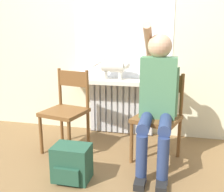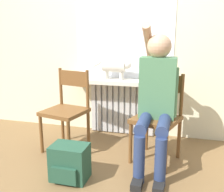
{
  "view_description": "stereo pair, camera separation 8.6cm",
  "coord_description": "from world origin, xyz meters",
  "px_view_note": "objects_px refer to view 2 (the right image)",
  "views": [
    {
      "loc": [
        0.63,
        -2.0,
        1.27
      ],
      "look_at": [
        0.0,
        0.65,
        0.61
      ],
      "focal_mm": 42.0,
      "sensor_mm": 36.0,
      "label": 1
    },
    {
      "loc": [
        0.71,
        -1.98,
        1.27
      ],
      "look_at": [
        0.0,
        0.65,
        0.61
      ],
      "focal_mm": 42.0,
      "sensor_mm": 36.0,
      "label": 2
    }
  ],
  "objects_px": {
    "chair_right": "(158,116)",
    "backpack": "(70,163)",
    "chair_left": "(67,109)",
    "cat": "(115,67)",
    "person": "(157,94)"
  },
  "relations": [
    {
      "from": "chair_right",
      "to": "backpack",
      "type": "distance_m",
      "value": 0.96
    },
    {
      "from": "chair_left",
      "to": "cat",
      "type": "height_order",
      "value": "cat"
    },
    {
      "from": "chair_left",
      "to": "person",
      "type": "xyz_separation_m",
      "value": [
        0.97,
        -0.11,
        0.25
      ]
    },
    {
      "from": "person",
      "to": "cat",
      "type": "relative_size",
      "value": 2.81
    },
    {
      "from": "chair_left",
      "to": "backpack",
      "type": "distance_m",
      "value": 0.72
    },
    {
      "from": "chair_right",
      "to": "person",
      "type": "bearing_deg",
      "value": -78.47
    },
    {
      "from": "chair_left",
      "to": "chair_right",
      "type": "bearing_deg",
      "value": 12.42
    },
    {
      "from": "chair_left",
      "to": "backpack",
      "type": "relative_size",
      "value": 2.76
    },
    {
      "from": "chair_right",
      "to": "cat",
      "type": "distance_m",
      "value": 0.87
    },
    {
      "from": "chair_left",
      "to": "chair_right",
      "type": "distance_m",
      "value": 0.99
    },
    {
      "from": "cat",
      "to": "backpack",
      "type": "distance_m",
      "value": 1.32
    },
    {
      "from": "chair_left",
      "to": "backpack",
      "type": "xyz_separation_m",
      "value": [
        0.29,
        -0.59,
        -0.3
      ]
    },
    {
      "from": "cat",
      "to": "backpack",
      "type": "xyz_separation_m",
      "value": [
        -0.13,
        -1.11,
        -0.71
      ]
    },
    {
      "from": "person",
      "to": "backpack",
      "type": "height_order",
      "value": "person"
    },
    {
      "from": "chair_right",
      "to": "person",
      "type": "relative_size",
      "value": 0.64
    }
  ]
}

